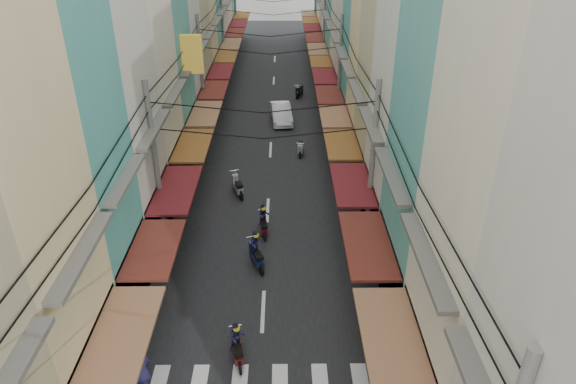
{
  "coord_description": "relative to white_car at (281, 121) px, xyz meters",
  "views": [
    {
      "loc": [
        0.85,
        -17.94,
        14.39
      ],
      "look_at": [
        1.08,
        3.47,
        2.54
      ],
      "focal_mm": 32.0,
      "sensor_mm": 36.0,
      "label": 1
    }
  ],
  "objects": [
    {
      "name": "moving_scooters",
      "position": [
        -0.73,
        -13.55,
        0.52
      ],
      "size": [
        4.42,
        31.67,
        1.87
      ],
      "color": "black",
      "rests_on": "ground"
    },
    {
      "name": "utility_poles",
      "position": [
        -0.72,
        -4.32,
        6.59
      ],
      "size": [
        10.2,
        66.13,
        8.2
      ],
      "color": "slate",
      "rests_on": "ground"
    },
    {
      "name": "sidewalk_right",
      "position": [
        5.78,
        0.67,
        0.03
      ],
      "size": [
        3.0,
        80.0,
        0.06
      ],
      "primitive_type": "cube",
      "color": "gray",
      "rests_on": "ground"
    },
    {
      "name": "parked_scooters",
      "position": [
        3.25,
        -22.29,
        0.46
      ],
      "size": [
        13.04,
        13.38,
        0.96
      ],
      "color": "black",
      "rests_on": "ground"
    },
    {
      "name": "traffic_sign",
      "position": [
        4.59,
        -21.36,
        2.1
      ],
      "size": [
        0.1,
        0.63,
        2.88
      ],
      "color": "slate",
      "rests_on": "ground"
    },
    {
      "name": "sidewalk_left",
      "position": [
        -7.22,
        0.67,
        0.03
      ],
      "size": [
        3.0,
        80.0,
        0.06
      ],
      "primitive_type": "cube",
      "color": "gray",
      "rests_on": "ground"
    },
    {
      "name": "road",
      "position": [
        -0.72,
        0.67,
        0.01
      ],
      "size": [
        10.0,
        80.0,
        0.02
      ],
      "primitive_type": "cube",
      "color": "black",
      "rests_on": "ground"
    },
    {
      "name": "pedestrians",
      "position": [
        -4.9,
        -16.72,
        1.03
      ],
      "size": [
        11.42,
        25.6,
        2.16
      ],
      "color": "black",
      "rests_on": "ground"
    },
    {
      "name": "bicycle",
      "position": [
        6.78,
        -17.29,
        0.0
      ],
      "size": [
        1.77,
        1.01,
        1.14
      ],
      "primitive_type": "imported",
      "rotation": [
        0.0,
        0.0,
        1.82
      ],
      "color": "black",
      "rests_on": "ground"
    },
    {
      "name": "white_car",
      "position": [
        0.0,
        0.0,
        0.0
      ],
      "size": [
        4.96,
        2.35,
        1.69
      ],
      "primitive_type": "imported",
      "rotation": [
        0.0,
        0.0,
        0.1
      ],
      "color": "silver",
      "rests_on": "ground"
    },
    {
      "name": "ground",
      "position": [
        -0.72,
        -19.33,
        0.0
      ],
      "size": [
        160.0,
        160.0,
        0.0
      ],
      "primitive_type": "plane",
      "color": "slate",
      "rests_on": "ground"
    }
  ]
}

